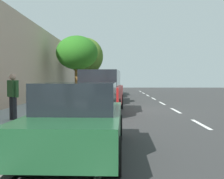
{
  "coord_description": "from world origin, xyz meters",
  "views": [
    {
      "loc": [
        0.41,
        14.31,
        1.61
      ],
      "look_at": [
        0.61,
        0.54,
        1.07
      ],
      "focal_mm": 45.82,
      "sensor_mm": 36.0,
      "label": 1
    }
  ],
  "objects_px": {
    "parked_suv_black_nearest": "(108,84)",
    "fire_hydrant": "(88,91)",
    "pedestrian_on_phone": "(13,94)",
    "bicycle_at_curb": "(90,103)",
    "parked_pickup_tan_second": "(105,89)",
    "parked_sedan_green_far": "(79,119)",
    "parked_suv_red_mid": "(101,91)",
    "cyclist_with_backpack": "(87,88)",
    "street_tree_mid_block": "(77,53)",
    "street_tree_near_cyclist": "(85,56)"
  },
  "relations": [
    {
      "from": "parked_pickup_tan_second",
      "to": "pedestrian_on_phone",
      "type": "relative_size",
      "value": 3.36
    },
    {
      "from": "bicycle_at_curb",
      "to": "fire_hydrant",
      "type": "distance_m",
      "value": 8.36
    },
    {
      "from": "cyclist_with_backpack",
      "to": "street_tree_mid_block",
      "type": "relative_size",
      "value": 0.39
    },
    {
      "from": "street_tree_mid_block",
      "to": "pedestrian_on_phone",
      "type": "distance_m",
      "value": 11.76
    },
    {
      "from": "parked_pickup_tan_second",
      "to": "fire_hydrant",
      "type": "distance_m",
      "value": 3.45
    },
    {
      "from": "pedestrian_on_phone",
      "to": "street_tree_mid_block",
      "type": "bearing_deg",
      "value": -93.27
    },
    {
      "from": "parked_pickup_tan_second",
      "to": "parked_suv_red_mid",
      "type": "relative_size",
      "value": 1.12
    },
    {
      "from": "street_tree_near_cyclist",
      "to": "parked_pickup_tan_second",
      "type": "bearing_deg",
      "value": 105.79
    },
    {
      "from": "parked_suv_red_mid",
      "to": "fire_hydrant",
      "type": "xyz_separation_m",
      "value": [
        1.48,
        -9.06,
        -0.43
      ]
    },
    {
      "from": "cyclist_with_backpack",
      "to": "pedestrian_on_phone",
      "type": "relative_size",
      "value": 1.12
    },
    {
      "from": "parked_pickup_tan_second",
      "to": "parked_sedan_green_far",
      "type": "distance_m",
      "value": 13.45
    },
    {
      "from": "parked_suv_red_mid",
      "to": "cyclist_with_backpack",
      "type": "height_order",
      "value": "parked_suv_red_mid"
    },
    {
      "from": "bicycle_at_curb",
      "to": "fire_hydrant",
      "type": "bearing_deg",
      "value": -83.85
    },
    {
      "from": "parked_sedan_green_far",
      "to": "fire_hydrant",
      "type": "xyz_separation_m",
      "value": [
        1.4,
        -16.56,
        -0.16
      ]
    },
    {
      "from": "parked_suv_black_nearest",
      "to": "pedestrian_on_phone",
      "type": "xyz_separation_m",
      "value": [
        2.83,
        17.07,
        0.04
      ]
    },
    {
      "from": "street_tree_mid_block",
      "to": "fire_hydrant",
      "type": "distance_m",
      "value": 3.26
    },
    {
      "from": "parked_pickup_tan_second",
      "to": "street_tree_mid_block",
      "type": "distance_m",
      "value": 3.84
    },
    {
      "from": "parked_suv_black_nearest",
      "to": "parked_pickup_tan_second",
      "type": "relative_size",
      "value": 0.87
    },
    {
      "from": "parked_pickup_tan_second",
      "to": "cyclist_with_backpack",
      "type": "height_order",
      "value": "parked_pickup_tan_second"
    },
    {
      "from": "pedestrian_on_phone",
      "to": "bicycle_at_curb",
      "type": "bearing_deg",
      "value": -116.86
    },
    {
      "from": "parked_suv_black_nearest",
      "to": "bicycle_at_curb",
      "type": "distance_m",
      "value": 12.61
    },
    {
      "from": "parked_pickup_tan_second",
      "to": "street_tree_mid_block",
      "type": "height_order",
      "value": "street_tree_mid_block"
    },
    {
      "from": "parked_suv_red_mid",
      "to": "street_tree_near_cyclist",
      "type": "relative_size",
      "value": 0.91
    },
    {
      "from": "pedestrian_on_phone",
      "to": "parked_pickup_tan_second",
      "type": "bearing_deg",
      "value": -106.34
    },
    {
      "from": "cyclist_with_backpack",
      "to": "pedestrian_on_phone",
      "type": "xyz_separation_m",
      "value": [
        2.05,
        4.92,
        -0.04
      ]
    },
    {
      "from": "street_tree_mid_block",
      "to": "parked_sedan_green_far",
      "type": "bearing_deg",
      "value": 97.92
    },
    {
      "from": "parked_sedan_green_far",
      "to": "street_tree_near_cyclist",
      "type": "relative_size",
      "value": 0.84
    },
    {
      "from": "street_tree_mid_block",
      "to": "pedestrian_on_phone",
      "type": "bearing_deg",
      "value": 86.73
    },
    {
      "from": "parked_sedan_green_far",
      "to": "fire_hydrant",
      "type": "distance_m",
      "value": 16.62
    },
    {
      "from": "cyclist_with_backpack",
      "to": "street_tree_near_cyclist",
      "type": "relative_size",
      "value": 0.34
    },
    {
      "from": "cyclist_with_backpack",
      "to": "fire_hydrant",
      "type": "distance_m",
      "value": 7.91
    },
    {
      "from": "parked_suv_red_mid",
      "to": "cyclist_with_backpack",
      "type": "xyz_separation_m",
      "value": [
        0.81,
        -1.19,
        0.08
      ]
    },
    {
      "from": "parked_suv_black_nearest",
      "to": "street_tree_mid_block",
      "type": "distance_m",
      "value": 6.48
    },
    {
      "from": "parked_pickup_tan_second",
      "to": "street_tree_near_cyclist",
      "type": "height_order",
      "value": "street_tree_near_cyclist"
    },
    {
      "from": "fire_hydrant",
      "to": "parked_suv_red_mid",
      "type": "bearing_deg",
      "value": 99.31
    },
    {
      "from": "parked_pickup_tan_second",
      "to": "fire_hydrant",
      "type": "height_order",
      "value": "parked_pickup_tan_second"
    },
    {
      "from": "bicycle_at_curb",
      "to": "cyclist_with_backpack",
      "type": "bearing_deg",
      "value": -63.45
    },
    {
      "from": "parked_suv_red_mid",
      "to": "fire_hydrant",
      "type": "relative_size",
      "value": 5.72
    },
    {
      "from": "parked_suv_black_nearest",
      "to": "fire_hydrant",
      "type": "xyz_separation_m",
      "value": [
        1.45,
        4.27,
        -0.43
      ]
    },
    {
      "from": "parked_suv_black_nearest",
      "to": "parked_sedan_green_far",
      "type": "relative_size",
      "value": 1.06
    },
    {
      "from": "pedestrian_on_phone",
      "to": "parked_suv_black_nearest",
      "type": "bearing_deg",
      "value": -99.41
    },
    {
      "from": "parked_pickup_tan_second",
      "to": "cyclist_with_backpack",
      "type": "distance_m",
      "value": 4.83
    },
    {
      "from": "parked_suv_black_nearest",
      "to": "fire_hydrant",
      "type": "relative_size",
      "value": 5.6
    },
    {
      "from": "parked_pickup_tan_second",
      "to": "bicycle_at_curb",
      "type": "relative_size",
      "value": 3.6
    },
    {
      "from": "cyclist_with_backpack",
      "to": "fire_hydrant",
      "type": "bearing_deg",
      "value": -85.09
    },
    {
      "from": "bicycle_at_curb",
      "to": "cyclist_with_backpack",
      "type": "xyz_separation_m",
      "value": [
        0.22,
        -0.44,
        0.75
      ]
    },
    {
      "from": "pedestrian_on_phone",
      "to": "cyclist_with_backpack",
      "type": "bearing_deg",
      "value": -112.65
    },
    {
      "from": "cyclist_with_backpack",
      "to": "fire_hydrant",
      "type": "relative_size",
      "value": 2.14
    },
    {
      "from": "bicycle_at_curb",
      "to": "pedestrian_on_phone",
      "type": "xyz_separation_m",
      "value": [
        2.27,
        4.49,
        0.71
      ]
    },
    {
      "from": "parked_sedan_green_far",
      "to": "pedestrian_on_phone",
      "type": "relative_size",
      "value": 2.77
    }
  ]
}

